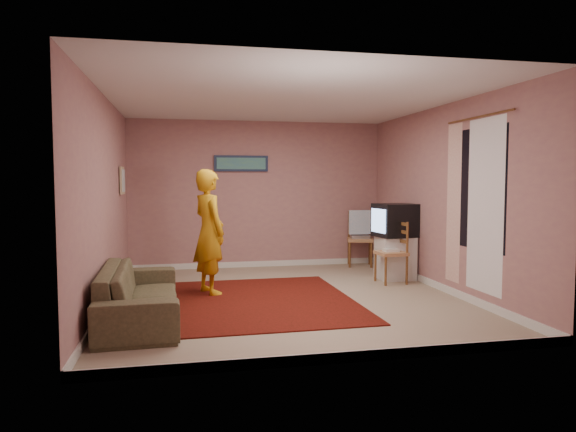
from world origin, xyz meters
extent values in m
plane|color=gray|center=(0.00, 0.00, 0.00)|extent=(5.00, 5.00, 0.00)
cube|color=#A5756C|center=(0.00, 2.50, 1.30)|extent=(4.50, 0.02, 2.60)
cube|color=#A5756C|center=(0.00, -2.50, 1.30)|extent=(4.50, 0.02, 2.60)
cube|color=#A5756C|center=(-2.25, 0.00, 1.30)|extent=(0.02, 5.00, 2.60)
cube|color=#A5756C|center=(2.25, 0.00, 1.30)|extent=(0.02, 5.00, 2.60)
cube|color=silver|center=(0.00, 0.00, 2.60)|extent=(4.50, 5.00, 0.02)
cube|color=silver|center=(0.00, 2.49, 0.05)|extent=(4.50, 0.02, 0.10)
cube|color=silver|center=(0.00, -2.49, 0.05)|extent=(4.50, 0.02, 0.10)
cube|color=silver|center=(-2.24, 0.00, 0.05)|extent=(0.02, 5.00, 0.10)
cube|color=silver|center=(2.24, 0.00, 0.05)|extent=(0.02, 5.00, 0.10)
cube|color=black|center=(2.24, -0.90, 1.45)|extent=(0.01, 1.10, 1.50)
cube|color=white|center=(2.23, -1.05, 1.25)|extent=(0.01, 0.75, 2.10)
cube|color=white|center=(2.21, -0.35, 1.25)|extent=(0.01, 0.35, 2.10)
cylinder|color=brown|center=(2.20, -0.90, 2.32)|extent=(0.02, 1.40, 0.02)
cube|color=#151E3A|center=(-0.30, 2.47, 1.85)|extent=(0.95, 0.03, 0.28)
cube|color=#306688|center=(-0.30, 2.45, 1.85)|extent=(0.86, 0.01, 0.20)
cube|color=tan|center=(-2.22, 1.60, 1.55)|extent=(0.03, 0.38, 0.42)
cube|color=silver|center=(-2.20, 1.60, 1.55)|extent=(0.01, 0.30, 0.34)
cube|color=black|center=(-0.31, -0.13, 0.01)|extent=(2.31, 2.86, 0.02)
cube|color=silver|center=(1.95, 0.93, 0.34)|extent=(0.53, 0.48, 0.67)
cube|color=black|center=(1.95, 0.93, 0.93)|extent=(0.65, 0.61, 0.52)
cube|color=#8CB2F2|center=(1.65, 0.89, 0.93)|extent=(0.07, 0.43, 0.37)
cube|color=tan|center=(1.82, 2.20, 0.48)|extent=(0.54, 0.53, 0.05)
cube|color=brown|center=(1.82, 2.20, 0.73)|extent=(0.44, 0.16, 0.51)
cube|color=#BCBCC2|center=(1.82, 2.20, 0.53)|extent=(0.38, 0.30, 0.06)
cube|color=#89BBE1|center=(1.82, 2.20, 0.80)|extent=(0.41, 0.05, 0.43)
cube|color=tan|center=(1.76, 0.64, 0.45)|extent=(0.42, 0.44, 0.05)
cube|color=brown|center=(1.76, 0.64, 0.70)|extent=(0.06, 0.43, 0.48)
cube|color=silver|center=(1.76, 0.64, 0.50)|extent=(0.22, 0.16, 0.04)
imported|color=brown|center=(-1.80, -0.76, 0.30)|extent=(0.89, 2.10, 0.61)
imported|color=orange|center=(-0.97, 0.44, 0.85)|extent=(0.62, 0.73, 1.70)
camera|label=1|loc=(-1.32, -6.58, 1.56)|focal=32.00mm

